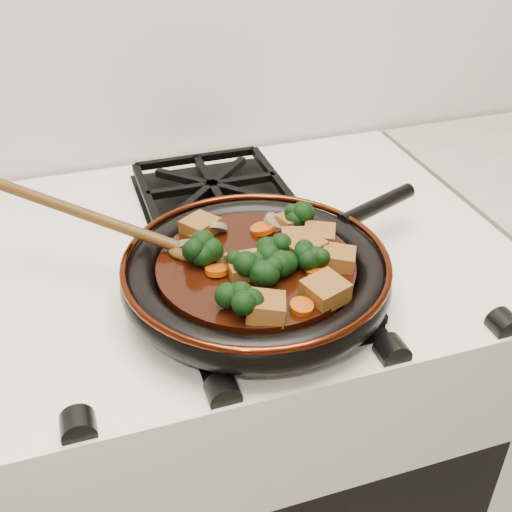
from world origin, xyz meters
name	(u,v)px	position (x,y,z in m)	size (l,w,h in m)	color
stove	(241,447)	(0.00, 1.69, 0.45)	(0.76, 0.60, 0.90)	white
burner_grate_front	(269,291)	(0.00, 1.55, 0.91)	(0.23, 0.23, 0.03)	black
burner_grate_back	(212,190)	(0.00, 1.83, 0.91)	(0.23, 0.23, 0.03)	black
skillet	(257,273)	(-0.01, 1.55, 0.94)	(0.44, 0.33, 0.05)	black
braising_sauce	(256,270)	(-0.02, 1.55, 0.95)	(0.24, 0.24, 0.02)	black
tofu_cube_0	(292,223)	(0.05, 1.62, 0.97)	(0.04, 0.03, 0.02)	brown
tofu_cube_1	(266,307)	(-0.04, 1.46, 0.97)	(0.04, 0.04, 0.02)	brown
tofu_cube_2	(338,259)	(0.08, 1.52, 0.97)	(0.04, 0.04, 0.02)	brown
tofu_cube_3	(325,291)	(0.04, 1.47, 0.97)	(0.04, 0.04, 0.02)	brown
tofu_cube_4	(306,249)	(0.05, 1.55, 0.97)	(0.04, 0.04, 0.02)	brown
tofu_cube_5	(297,241)	(0.04, 1.57, 0.97)	(0.04, 0.04, 0.02)	brown
tofu_cube_6	(245,268)	(-0.04, 1.54, 0.97)	(0.04, 0.04, 0.02)	brown
tofu_cube_7	(319,236)	(0.08, 1.58, 0.97)	(0.04, 0.04, 0.02)	brown
tofu_cube_8	(200,227)	(-0.06, 1.64, 0.97)	(0.04, 0.04, 0.02)	brown
broccoli_floret_0	(265,274)	(-0.02, 1.51, 0.97)	(0.06, 0.06, 0.05)	black
broccoli_floret_1	(274,264)	(0.00, 1.53, 0.97)	(0.06, 0.06, 0.05)	black
broccoli_floret_2	(274,253)	(0.01, 1.56, 0.97)	(0.06, 0.06, 0.05)	black
broccoli_floret_3	(300,218)	(0.06, 1.61, 0.97)	(0.06, 0.06, 0.06)	black
broccoli_floret_4	(248,267)	(-0.03, 1.53, 0.97)	(0.06, 0.06, 0.05)	black
broccoli_floret_5	(203,251)	(-0.08, 1.58, 0.97)	(0.06, 0.06, 0.06)	black
broccoli_floret_6	(310,258)	(0.04, 1.53, 0.97)	(0.06, 0.06, 0.05)	black
broccoli_floret_7	(240,303)	(-0.06, 1.47, 0.97)	(0.06, 0.06, 0.06)	black
carrot_coin_0	(198,251)	(-0.08, 1.59, 0.96)	(0.03, 0.03, 0.01)	#A43904
carrot_coin_1	(198,234)	(-0.07, 1.63, 0.96)	(0.03, 0.03, 0.01)	#A43904
carrot_coin_2	(317,270)	(0.05, 1.51, 0.96)	(0.03, 0.03, 0.01)	#A43904
carrot_coin_3	(262,229)	(0.01, 1.62, 0.96)	(0.03, 0.03, 0.01)	#A43904
carrot_coin_4	(302,307)	(0.00, 1.45, 0.96)	(0.03, 0.03, 0.01)	#A43904
carrot_coin_5	(217,270)	(-0.07, 1.55, 0.96)	(0.03, 0.03, 0.01)	#A43904
mushroom_slice_0	(275,222)	(0.03, 1.63, 0.97)	(0.03, 0.03, 0.01)	brown
mushroom_slice_1	(317,286)	(0.03, 1.48, 0.97)	(0.03, 0.03, 0.01)	brown
mushroom_slice_2	(189,246)	(-0.09, 1.60, 0.97)	(0.03, 0.03, 0.01)	brown
mushroom_slice_3	(214,228)	(-0.05, 1.64, 0.97)	(0.03, 0.03, 0.01)	brown
wooden_spoon	(131,230)	(-0.15, 1.64, 0.98)	(0.15, 0.11, 0.26)	#4D2F10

